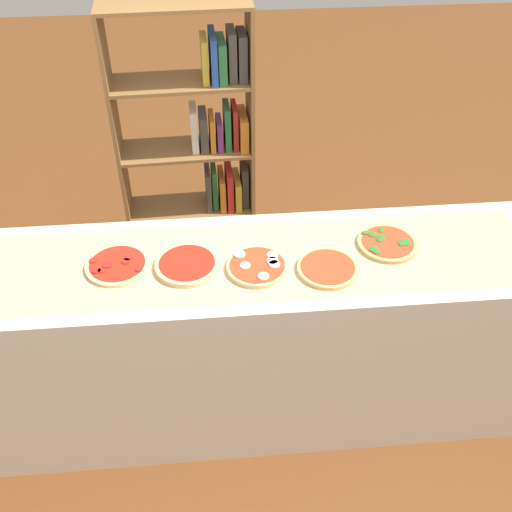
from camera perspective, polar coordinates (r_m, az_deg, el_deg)
The scene contains 9 objects.
ground_plane at distance 3.02m, azimuth 0.00°, elevation -13.86°, with size 12.00×12.00×0.00m, color brown.
counter at distance 2.66m, azimuth 0.00°, elevation -7.98°, with size 2.63×0.60×0.93m, color beige.
parchment_paper at distance 2.34m, azimuth 0.00°, elevation -0.36°, with size 2.23×0.48×0.00m, color tan.
pizza_pepperoni_0 at distance 2.36m, azimuth -13.22°, elevation -0.84°, with size 0.25×0.25×0.02m.
pizza_plain_1 at distance 2.31m, azimuth -6.65°, elevation -0.84°, with size 0.25×0.25×0.02m.
pizza_mozzarella_2 at distance 2.29m, azimuth 0.14°, elevation -1.01°, with size 0.24×0.24×0.03m.
pizza_plain_3 at distance 2.30m, azimuth 6.93°, elevation -1.18°, with size 0.24×0.24×0.02m.
pizza_spinach_4 at distance 2.46m, azimuth 12.55°, elevation 1.22°, with size 0.24×0.24×0.02m.
bookshelf at distance 3.38m, azimuth -4.95°, elevation 9.67°, with size 0.75×0.31×1.58m.
Camera 1 is at (-0.16, -1.78, 2.44)m, focal length 41.49 mm.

